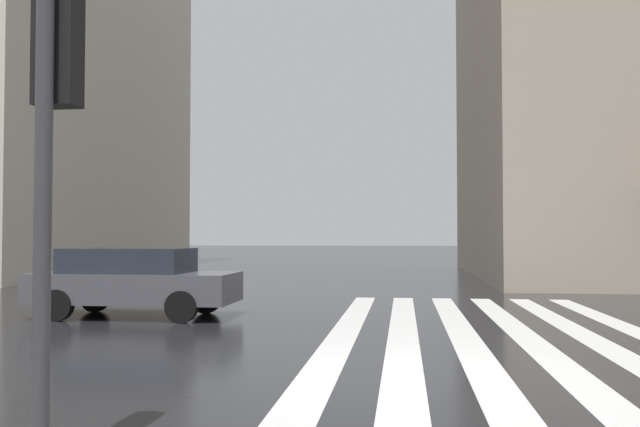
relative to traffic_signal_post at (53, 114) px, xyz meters
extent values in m
plane|color=black|center=(3.47, -2.51, -2.52)|extent=(220.00, 220.00, 0.00)
cube|color=silver|center=(7.47, -5.44, -2.52)|extent=(13.00, 0.50, 0.01)
cube|color=silver|center=(7.47, -4.44, -2.52)|extent=(13.00, 0.50, 0.01)
cube|color=silver|center=(7.47, -3.44, -2.52)|extent=(13.00, 0.50, 0.01)
cube|color=silver|center=(7.47, -2.44, -2.52)|extent=(13.00, 0.50, 0.01)
cube|color=silver|center=(7.47, -1.44, -2.52)|extent=(13.00, 0.50, 0.01)
cylinder|color=#333338|center=(-0.12, 0.00, -0.73)|extent=(0.12, 0.12, 3.28)
cube|color=black|center=(0.06, 0.00, 0.49)|extent=(0.22, 0.30, 0.85)
sphere|color=red|center=(0.18, 0.00, 0.77)|extent=(0.17, 0.17, 0.17)
sphere|color=orange|center=(0.18, 0.00, 0.49)|extent=(0.17, 0.17, 0.17)
sphere|color=green|center=(0.18, 0.00, 0.21)|extent=(0.17, 0.17, 0.17)
cube|color=#4C4C51|center=(8.97, 3.00, -1.91)|extent=(1.75, 4.10, 0.60)
cube|color=#232833|center=(8.97, 3.15, -1.36)|extent=(1.54, 2.46, 0.50)
cylinder|color=black|center=(9.80, 1.75, -2.21)|extent=(0.20, 0.62, 0.62)
cylinder|color=black|center=(8.15, 1.75, -2.21)|extent=(0.20, 0.62, 0.62)
cylinder|color=black|center=(9.80, 4.25, -2.21)|extent=(0.20, 0.62, 0.62)
cylinder|color=black|center=(8.15, 4.25, -2.21)|extent=(0.20, 0.62, 0.62)
camera|label=1|loc=(-4.55, -2.45, -0.86)|focal=38.53mm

